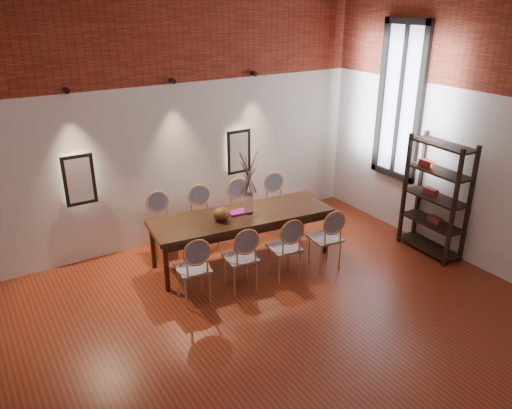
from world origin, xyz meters
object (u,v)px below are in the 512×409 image
chair_near_d (325,238)px  book (238,213)px  chair_near_a (193,268)px  vase (248,204)px  chair_far_a (163,226)px  shelving_rack (435,197)px  chair_far_b (204,218)px  chair_near_c (284,247)px  chair_far_c (243,211)px  chair_far_d (279,204)px  bowl (221,214)px  chair_near_b (241,257)px  dining_table (242,237)px

chair_near_d → book: size_ratio=3.62×
chair_near_a → vase: (1.19, 0.58, 0.43)m
chair_far_a → shelving_rack: bearing=155.6°
chair_far_a → chair_far_b: (0.66, -0.07, 0.00)m
chair_near_c → shelving_rack: bearing=-6.7°
chair_near_d → shelving_rack: size_ratio=0.52×
chair_far_a → chair_far_c: (1.33, -0.15, 0.00)m
chair_far_d → shelving_rack: (1.55, -1.89, 0.43)m
chair_far_a → shelving_rack: shelving_rack is taller
chair_near_c → chair_far_b: (-0.51, 1.48, 0.00)m
chair_far_b → bowl: bearing=90.1°
chair_near_b → book: 0.87m
chair_near_c → chair_near_d: 0.67m
chair_near_c → vase: (-0.14, 0.73, 0.43)m
book → shelving_rack: shelving_rack is taller
chair_far_a → book: bearing=145.9°
chair_far_a → chair_far_d: same height
chair_near_a → book: size_ratio=3.62×
shelving_rack → chair_far_c: bearing=140.9°
vase → shelving_rack: (2.51, -1.28, 0.00)m
shelving_rack → chair_near_b: bearing=170.8°
chair_near_a → chair_near_d: (1.99, -0.22, 0.00)m
chair_near_d → chair_near_a: bearing=180.0°
chair_far_c → chair_far_d: 0.67m
chair_near_b → shelving_rack: shelving_rack is taller
chair_far_c → shelving_rack: bearing=144.8°
chair_far_b → chair_far_c: 0.67m
dining_table → chair_near_d: size_ratio=2.84×
chair_near_a → chair_far_c: size_ratio=1.00×
chair_near_a → shelving_rack: size_ratio=0.52×
chair_far_b → chair_far_c: (0.66, -0.07, 0.00)m
dining_table → vase: bearing=0.0°
chair_near_d → bowl: (-1.25, 0.80, 0.37)m
chair_near_c → bowl: chair_near_c is taller
chair_far_d → book: (-1.11, -0.53, 0.30)m
chair_near_c → bowl: (-0.59, 0.73, 0.37)m
chair_far_a → book: 1.20m
chair_far_c → vase: bearing=72.7°
chair_far_d → vase: bearing=38.6°
chair_far_b → shelving_rack: (2.87, -2.04, 0.43)m
dining_table → shelving_rack: size_ratio=1.48×
chair_near_d → book: bearing=143.6°
dining_table → chair_near_c: size_ratio=2.84×
dining_table → chair_near_a: size_ratio=2.84×
bowl → chair_far_b: bearing=83.7°
chair_near_a → book: (1.04, 0.65, 0.30)m
chair_far_b → vase: (0.36, -0.76, 0.43)m
chair_far_c → book: bearing=60.3°
bowl → chair_far_c: bearing=42.3°
chair_near_b → chair_far_d: (1.49, 1.26, 0.00)m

